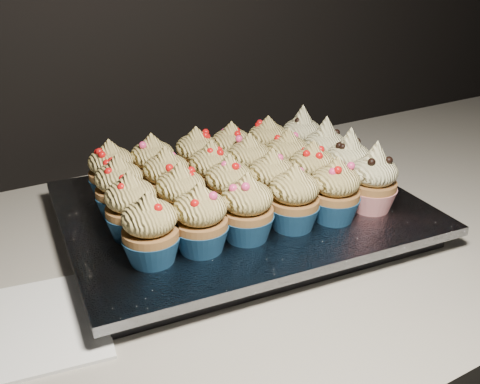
{
  "coord_description": "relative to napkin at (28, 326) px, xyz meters",
  "views": [
    {
      "loc": [
        -0.54,
        1.17,
        1.25
      ],
      "look_at": [
        -0.22,
        1.72,
        0.95
      ],
      "focal_mm": 40.0,
      "sensor_mm": 36.0,
      "label": 1
    }
  ],
  "objects": [
    {
      "name": "cupcake_19",
      "position": [
        0.21,
        0.18,
        0.07
      ],
      "size": [
        0.06,
        0.06,
        0.08
      ],
      "color": "navy",
      "rests_on": "foil_lining"
    },
    {
      "name": "foil_lining",
      "position": [
        0.29,
        0.08,
        0.03
      ],
      "size": [
        0.49,
        0.4,
        0.01
      ],
      "primitive_type": "cube",
      "rotation": [
        0.0,
        0.0,
        -0.1
      ],
      "color": "silver",
      "rests_on": "baking_tray"
    },
    {
      "name": "cupcake_23",
      "position": [
        0.45,
        0.15,
        0.07
      ],
      "size": [
        0.06,
        0.06,
        0.1
      ],
      "color": "red",
      "rests_on": "foil_lining"
    },
    {
      "name": "cupcake_5",
      "position": [
        0.43,
        -0.02,
        0.07
      ],
      "size": [
        0.06,
        0.06,
        0.1
      ],
      "color": "red",
      "rests_on": "foil_lining"
    },
    {
      "name": "cupcake_20",
      "position": [
        0.27,
        0.17,
        0.07
      ],
      "size": [
        0.06,
        0.06,
        0.08
      ],
      "color": "navy",
      "rests_on": "foil_lining"
    },
    {
      "name": "cupcake_15",
      "position": [
        0.32,
        0.11,
        0.07
      ],
      "size": [
        0.06,
        0.06,
        0.08
      ],
      "color": "navy",
      "rests_on": "foil_lining"
    },
    {
      "name": "cupcake_0",
      "position": [
        0.14,
        0.0,
        0.07
      ],
      "size": [
        0.06,
        0.06,
        0.08
      ],
      "color": "navy",
      "rests_on": "foil_lining"
    },
    {
      "name": "cupcake_1",
      "position": [
        0.19,
        -0.0,
        0.07
      ],
      "size": [
        0.06,
        0.06,
        0.08
      ],
      "color": "navy",
      "rests_on": "foil_lining"
    },
    {
      "name": "cupcake_22",
      "position": [
        0.39,
        0.16,
        0.07
      ],
      "size": [
        0.06,
        0.06,
        0.08
      ],
      "color": "navy",
      "rests_on": "foil_lining"
    },
    {
      "name": "cupcake_17",
      "position": [
        0.44,
        0.09,
        0.07
      ],
      "size": [
        0.06,
        0.06,
        0.1
      ],
      "color": "red",
      "rests_on": "foil_lining"
    },
    {
      "name": "cupcake_14",
      "position": [
        0.27,
        0.11,
        0.07
      ],
      "size": [
        0.06,
        0.06,
        0.08
      ],
      "color": "navy",
      "rests_on": "foil_lining"
    },
    {
      "name": "cupcake_8",
      "position": [
        0.26,
        0.05,
        0.07
      ],
      "size": [
        0.06,
        0.06,
        0.08
      ],
      "color": "navy",
      "rests_on": "foil_lining"
    },
    {
      "name": "napkin",
      "position": [
        0.0,
        0.0,
        0.0
      ],
      "size": [
        0.18,
        0.18,
        0.0
      ],
      "primitive_type": "cube",
      "rotation": [
        0.0,
        0.0,
        -0.16
      ],
      "color": "white",
      "rests_on": "worktop"
    },
    {
      "name": "cupcake_21",
      "position": [
        0.33,
        0.17,
        0.07
      ],
      "size": [
        0.06,
        0.06,
        0.08
      ],
      "color": "navy",
      "rests_on": "foil_lining"
    },
    {
      "name": "worktop",
      "position": [
        0.51,
        0.06,
        -0.02
      ],
      "size": [
        2.44,
        0.64,
        0.04
      ],
      "primitive_type": "cube",
      "color": "beige",
      "rests_on": "cabinet"
    },
    {
      "name": "cupcake_2",
      "position": [
        0.25,
        -0.01,
        0.07
      ],
      "size": [
        0.06,
        0.06,
        0.08
      ],
      "color": "navy",
      "rests_on": "foil_lining"
    },
    {
      "name": "cupcake_13",
      "position": [
        0.21,
        0.12,
        0.07
      ],
      "size": [
        0.06,
        0.06,
        0.08
      ],
      "color": "navy",
      "rests_on": "foil_lining"
    },
    {
      "name": "cupcake_10",
      "position": [
        0.38,
        0.04,
        0.07
      ],
      "size": [
        0.06,
        0.06,
        0.08
      ],
      "color": "navy",
      "rests_on": "foil_lining"
    },
    {
      "name": "cupcake_9",
      "position": [
        0.32,
        0.04,
        0.07
      ],
      "size": [
        0.06,
        0.06,
        0.08
      ],
      "color": "navy",
      "rests_on": "foil_lining"
    },
    {
      "name": "cupcake_3",
      "position": [
        0.31,
        -0.01,
        0.07
      ],
      "size": [
        0.06,
        0.06,
        0.08
      ],
      "color": "navy",
      "rests_on": "foil_lining"
    },
    {
      "name": "baking_tray",
      "position": [
        0.29,
        0.08,
        0.01
      ],
      "size": [
        0.45,
        0.36,
        0.02
      ],
      "primitive_type": "cube",
      "rotation": [
        0.0,
        0.0,
        -0.1
      ],
      "color": "black",
      "rests_on": "worktop"
    },
    {
      "name": "cupcake_6",
      "position": [
        0.14,
        0.07,
        0.07
      ],
      "size": [
        0.06,
        0.06,
        0.08
      ],
      "color": "navy",
      "rests_on": "foil_lining"
    },
    {
      "name": "cupcake_4",
      "position": [
        0.37,
        -0.02,
        0.07
      ],
      "size": [
        0.06,
        0.06,
        0.08
      ],
      "color": "navy",
      "rests_on": "foil_lining"
    },
    {
      "name": "cupcake_18",
      "position": [
        0.15,
        0.18,
        0.07
      ],
      "size": [
        0.06,
        0.06,
        0.08
      ],
      "color": "navy",
      "rests_on": "foil_lining"
    },
    {
      "name": "cupcake_7",
      "position": [
        0.2,
        0.06,
        0.07
      ],
      "size": [
        0.06,
        0.06,
        0.08
      ],
      "color": "navy",
      "rests_on": "foil_lining"
    },
    {
      "name": "cupcake_16",
      "position": [
        0.38,
        0.1,
        0.07
      ],
      "size": [
        0.06,
        0.06,
        0.08
      ],
      "color": "navy",
      "rests_on": "foil_lining"
    },
    {
      "name": "cupcake_11",
      "position": [
        0.44,
        0.03,
        0.07
      ],
      "size": [
        0.06,
        0.06,
        0.1
      ],
      "color": "red",
      "rests_on": "foil_lining"
    },
    {
      "name": "cupcake_12",
      "position": [
        0.14,
        0.12,
        0.07
      ],
      "size": [
        0.06,
        0.06,
        0.08
      ],
      "color": "navy",
      "rests_on": "foil_lining"
    }
  ]
}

